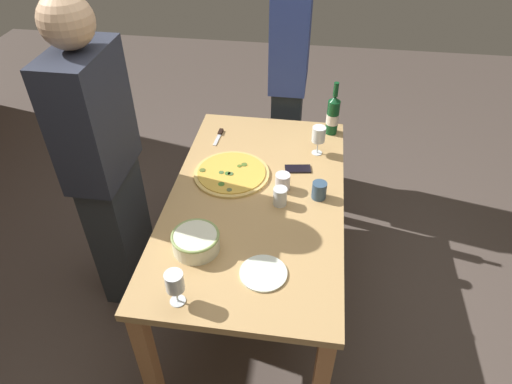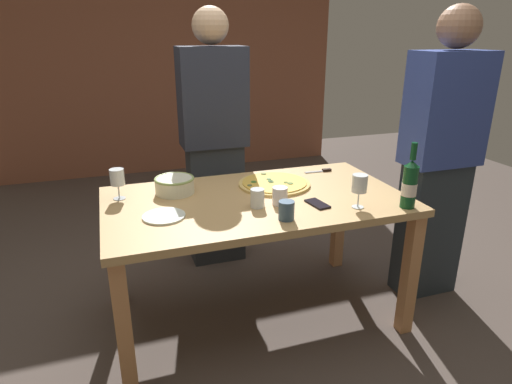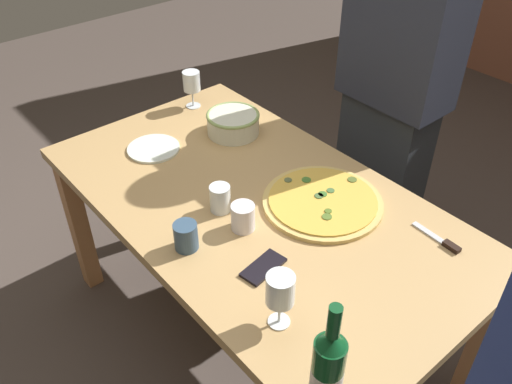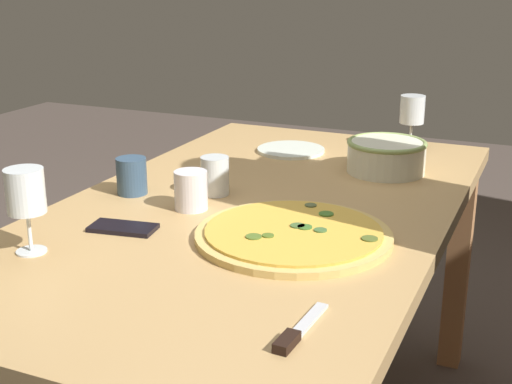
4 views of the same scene
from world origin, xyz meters
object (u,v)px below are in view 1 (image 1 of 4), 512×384
(dining_table, at_px, (256,210))
(wine_bottle, at_px, (333,115))
(cup_amber, at_px, (283,182))
(pizza_knife, at_px, (219,135))
(wine_glass_near_pizza, at_px, (319,136))
(cell_phone, at_px, (298,169))
(pizza, at_px, (232,173))
(person_guest_left, at_px, (289,79))
(person_host, at_px, (105,167))
(wine_glass_by_bottle, at_px, (175,283))
(side_plate, at_px, (263,273))
(cup_ceramic, at_px, (280,196))
(cup_spare, at_px, (319,190))
(serving_bowl, at_px, (196,241))

(dining_table, relative_size, wine_bottle, 4.75)
(cup_amber, bearing_deg, pizza_knife, 43.47)
(wine_glass_near_pizza, height_order, cell_phone, wine_glass_near_pizza)
(pizza, xyz_separation_m, wine_glass_near_pizza, (0.28, -0.46, 0.11))
(cup_amber, distance_m, person_guest_left, 1.04)
(pizza, distance_m, cell_phone, 0.37)
(person_guest_left, bearing_deg, dining_table, -0.00)
(pizza_knife, xyz_separation_m, person_host, (-0.59, 0.47, 0.13))
(cell_phone, bearing_deg, person_host, 98.63)
(wine_glass_by_bottle, distance_m, side_plate, 0.39)
(cup_ceramic, xyz_separation_m, cup_spare, (0.08, -0.19, -0.00))
(cell_phone, height_order, person_guest_left, person_guest_left)
(wine_bottle, xyz_separation_m, wine_glass_near_pizza, (-0.24, 0.08, -0.01))
(wine_bottle, bearing_deg, cup_amber, 157.77)
(wine_glass_by_bottle, bearing_deg, pizza_knife, 4.05)
(wine_bottle, bearing_deg, serving_bowl, 151.54)
(wine_glass_near_pizza, relative_size, cell_phone, 1.21)
(wine_bottle, distance_m, wine_glass_near_pizza, 0.25)
(serving_bowl, distance_m, wine_glass_near_pizza, 0.99)
(cell_phone, xyz_separation_m, person_guest_left, (0.86, 0.13, 0.13))
(pizza, bearing_deg, wine_glass_near_pizza, -58.50)
(serving_bowl, height_order, wine_glass_near_pizza, wine_glass_near_pizza)
(cup_spare, relative_size, person_host, 0.05)
(wine_glass_by_bottle, distance_m, cup_amber, 0.86)
(serving_bowl, distance_m, pizza_knife, 0.95)
(pizza, height_order, person_host, person_host)
(cup_ceramic, relative_size, side_plate, 0.47)
(side_plate, bearing_deg, wine_glass_near_pizza, -11.37)
(wine_glass_near_pizza, xyz_separation_m, cell_phone, (-0.18, 0.10, -0.12))
(pizza, bearing_deg, wine_bottle, -45.75)
(dining_table, xyz_separation_m, cell_phone, (0.27, -0.20, 0.10))
(pizza, height_order, side_plate, pizza)
(wine_glass_by_bottle, relative_size, pizza_knife, 0.93)
(cup_amber, bearing_deg, pizza, 74.42)
(cup_ceramic, bearing_deg, cell_phone, -13.02)
(serving_bowl, xyz_separation_m, side_plate, (-0.10, -0.32, -0.04))
(dining_table, height_order, side_plate, side_plate)
(cup_amber, xyz_separation_m, cup_spare, (-0.04, -0.19, -0.00))
(wine_glass_near_pizza, height_order, pizza_knife, wine_glass_near_pizza)
(cup_amber, bearing_deg, wine_glass_near_pizza, -25.02)
(cup_amber, xyz_separation_m, person_guest_left, (1.04, 0.06, 0.09))
(wine_glass_near_pizza, xyz_separation_m, person_guest_left, (0.68, 0.23, 0.01))
(dining_table, distance_m, cup_amber, 0.21)
(serving_bowl, relative_size, cell_phone, 1.52)
(cup_amber, bearing_deg, person_host, 97.87)
(side_plate, xyz_separation_m, pizza_knife, (1.05, 0.41, 0.00))
(wine_bottle, relative_size, person_guest_left, 0.19)
(wine_bottle, bearing_deg, cup_spare, 175.29)
(side_plate, bearing_deg, cup_spare, -21.44)
(cup_spare, distance_m, person_guest_left, 1.11)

